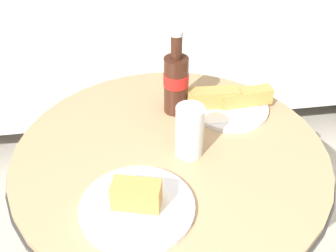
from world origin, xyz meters
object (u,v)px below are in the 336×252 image
object	(u,v)px
cola_bottle_left	(176,81)
lunch_plate_far	(137,204)
drinking_glass	(189,133)
lunch_plate_near	(229,103)
bistro_table	(170,195)

from	to	relation	value
cola_bottle_left	lunch_plate_far	distance (m)	0.38
lunch_plate_far	drinking_glass	bearing A→B (deg)	49.04
lunch_plate_far	lunch_plate_near	bearing A→B (deg)	48.89
cola_bottle_left	lunch_plate_near	bearing A→B (deg)	-7.38
drinking_glass	lunch_plate_far	world-z (taller)	drinking_glass
drinking_glass	lunch_plate_near	xyz separation A→B (m)	(0.14, 0.16, -0.04)
bistro_table	cola_bottle_left	xyz separation A→B (m)	(0.04, 0.17, 0.24)
cola_bottle_left	bistro_table	bearing A→B (deg)	-103.56
drinking_glass	lunch_plate_far	size ratio (longest dim) A/B	0.54
cola_bottle_left	lunch_plate_near	world-z (taller)	cola_bottle_left
cola_bottle_left	lunch_plate_near	size ratio (longest dim) A/B	0.99
cola_bottle_left	drinking_glass	xyz separation A→B (m)	(0.00, -0.18, -0.03)
cola_bottle_left	lunch_plate_far	size ratio (longest dim) A/B	0.97
bistro_table	lunch_plate_far	size ratio (longest dim) A/B	3.22
bistro_table	lunch_plate_far	world-z (taller)	lunch_plate_far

